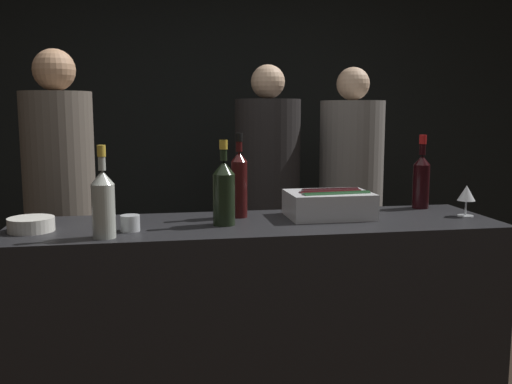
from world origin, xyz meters
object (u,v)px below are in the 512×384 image
bowl_white (31,224)px  person_in_hoodie (60,199)px  ice_bin_with_bottles (330,203)px  rose_wine_bottle (103,202)px  person_grey_polo (351,185)px  wine_glass (466,194)px  red_wine_bottle_tall (421,179)px  person_blond_tee (268,187)px  red_wine_bottle_black_foil (239,182)px  champagne_bottle (224,191)px  candle_votive (130,223)px

bowl_white → person_in_hoodie: 0.81m
ice_bin_with_bottles → rose_wine_bottle: 0.94m
person_grey_polo → ice_bin_with_bottles: bearing=21.1°
wine_glass → red_wine_bottle_tall: (-0.10, 0.23, 0.04)m
person_blond_tee → red_wine_bottle_black_foil: bearing=156.7°
person_blond_tee → person_grey_polo: size_ratio=1.00×
wine_glass → person_grey_polo: person_grey_polo is taller
person_blond_tee → person_in_hoodie: bearing=105.6°
person_in_hoodie → person_blond_tee: bearing=-92.2°
red_wine_bottle_black_foil → red_wine_bottle_tall: 0.87m
wine_glass → rose_wine_bottle: 1.50m
ice_bin_with_bottles → person_in_hoodie: bearing=148.9°
bowl_white → wine_glass: (1.77, -0.00, 0.07)m
ice_bin_with_bottles → champagne_bottle: bearing=-169.3°
rose_wine_bottle → red_wine_bottle_tall: bearing=15.5°
red_wine_bottle_tall → candle_votive: bearing=-167.6°
red_wine_bottle_black_foil → person_blond_tee: 1.20m
ice_bin_with_bottles → red_wine_bottle_black_foil: (-0.38, 0.07, 0.09)m
person_in_hoodie → wine_glass: bearing=-138.5°
person_in_hoodie → rose_wine_bottle: bearing=173.1°
ice_bin_with_bottles → bowl_white: bearing=-176.2°
bowl_white → rose_wine_bottle: size_ratio=0.52×
red_wine_bottle_tall → red_wine_bottle_black_foil: bearing=-174.8°
red_wine_bottle_black_foil → red_wine_bottle_tall: red_wine_bottle_black_foil is taller
bowl_white → person_grey_polo: (1.71, 1.29, -0.06)m
bowl_white → red_wine_bottle_black_foil: (0.81, 0.15, 0.12)m
red_wine_bottle_tall → rose_wine_bottle: size_ratio=1.03×
red_wine_bottle_black_foil → person_in_hoodie: person_in_hoodie is taller
red_wine_bottle_tall → person_in_hoodie: size_ratio=0.20×
person_blond_tee → person_grey_polo: (0.55, 0.01, -0.01)m
wine_glass → person_in_hoodie: size_ratio=0.08×
red_wine_bottle_black_foil → person_grey_polo: person_grey_polo is taller
person_grey_polo → candle_votive: bearing=-0.4°
candle_votive → person_grey_polo: person_grey_polo is taller
ice_bin_with_bottles → person_in_hoodie: size_ratio=0.20×
ice_bin_with_bottles → wine_glass: (0.58, -0.08, 0.03)m
bowl_white → wine_glass: wine_glass is taller
ice_bin_with_bottles → person_blond_tee: (-0.03, 1.20, -0.09)m
wine_glass → red_wine_bottle_black_foil: bearing=171.1°
ice_bin_with_bottles → champagne_bottle: 0.48m
ice_bin_with_bottles → person_grey_polo: person_grey_polo is taller
person_blond_tee → candle_votive: bearing=143.2°
person_blond_tee → rose_wine_bottle: bearing=142.4°
candle_votive → person_in_hoodie: 0.95m
wine_glass → champagne_bottle: champagne_bottle is taller
bowl_white → person_grey_polo: person_grey_polo is taller
wine_glass → person_in_hoodie: bearing=155.6°
bowl_white → rose_wine_bottle: (0.28, -0.16, 0.10)m
wine_glass → red_wine_bottle_tall: red_wine_bottle_tall is taller
rose_wine_bottle → person_in_hoodie: size_ratio=0.19×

